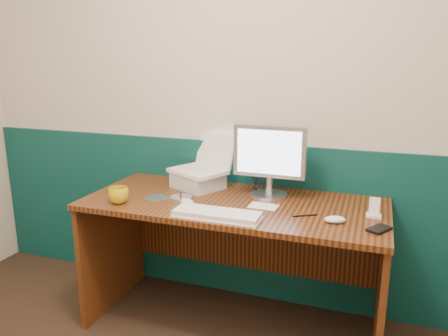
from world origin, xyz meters
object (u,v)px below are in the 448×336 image
at_px(keyboard, 217,215).
at_px(camcorder, 258,175).
at_px(laptop, 197,152).
at_px(monitor, 270,162).
at_px(desk, 233,265).
at_px(mug, 119,195).

relative_size(keyboard, camcorder, 2.15).
distance_m(laptop, keyboard, 0.54).
height_order(monitor, keyboard, monitor).
bearing_deg(desk, camcorder, 69.21).
xyz_separation_m(laptop, keyboard, (0.28, -0.42, -0.21)).
height_order(desk, keyboard, keyboard).
bearing_deg(monitor, keyboard, -111.75).
relative_size(desk, mug, 14.74).
relative_size(monitor, keyboard, 0.93).
bearing_deg(mug, monitor, 27.55).
xyz_separation_m(laptop, mug, (-0.29, -0.40, -0.17)).
relative_size(laptop, keyboard, 0.72).
bearing_deg(laptop, camcorder, 33.89).
bearing_deg(desk, laptop, 149.02).
relative_size(laptop, mug, 2.79).
bearing_deg(monitor, laptop, 177.34).
bearing_deg(desk, monitor, 42.21).
distance_m(desk, camcorder, 0.52).
bearing_deg(mug, desk, 22.38).
xyz_separation_m(keyboard, camcorder, (0.08, 0.46, 0.09)).
distance_m(laptop, mug, 0.52).
xyz_separation_m(mug, camcorder, (0.64, 0.44, 0.06)).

